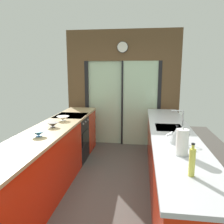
% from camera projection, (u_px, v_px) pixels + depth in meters
% --- Properties ---
extents(ground_plane, '(5.04, 7.60, 0.02)m').
position_uv_depth(ground_plane, '(112.00, 178.00, 3.79)').
color(ground_plane, '#4C4742').
extents(back_wall_unit, '(2.64, 0.12, 2.70)m').
position_uv_depth(back_wall_unit, '(122.00, 82.00, 5.25)').
color(back_wall_unit, brown).
rests_on(back_wall_unit, ground_plane).
extents(left_counter_run, '(0.62, 3.80, 0.92)m').
position_uv_depth(left_counter_run, '(48.00, 160.00, 3.36)').
color(left_counter_run, red).
rests_on(left_counter_run, ground_plane).
extents(right_counter_run, '(0.62, 3.80, 0.92)m').
position_uv_depth(right_counter_run, '(171.00, 162.00, 3.29)').
color(right_counter_run, red).
rests_on(right_counter_run, ground_plane).
extents(sink_faucet, '(0.19, 0.02, 0.28)m').
position_uv_depth(sink_faucet, '(181.00, 116.00, 3.39)').
color(sink_faucet, '#B7BABC').
rests_on(sink_faucet, right_counter_run).
extents(oven_range, '(0.60, 0.60, 0.92)m').
position_uv_depth(oven_range, '(71.00, 138.00, 4.45)').
color(oven_range, black).
rests_on(oven_range, ground_plane).
extents(mixing_bowl_near, '(0.19, 0.19, 0.08)m').
position_uv_depth(mixing_bowl_near, '(38.00, 133.00, 2.98)').
color(mixing_bowl_near, teal).
rests_on(mixing_bowl_near, left_counter_run).
extents(mixing_bowl_mid, '(0.18, 0.18, 0.08)m').
position_uv_depth(mixing_bowl_mid, '(53.00, 125.00, 3.45)').
color(mixing_bowl_mid, '#514C47').
rests_on(mixing_bowl_mid, left_counter_run).
extents(mixing_bowl_far, '(0.22, 0.22, 0.08)m').
position_uv_depth(mixing_bowl_far, '(63.00, 118.00, 3.89)').
color(mixing_bowl_far, silver).
rests_on(mixing_bowl_far, left_counter_run).
extents(kettle, '(0.27, 0.18, 0.23)m').
position_uv_depth(kettle, '(177.00, 135.00, 2.69)').
color(kettle, '#B7BABC').
rests_on(kettle, right_counter_run).
extents(soap_bottle, '(0.05, 0.05, 0.29)m').
position_uv_depth(soap_bottle, '(192.00, 162.00, 1.85)').
color(soap_bottle, '#D1CC4C').
rests_on(soap_bottle, right_counter_run).
extents(paper_towel_roll, '(0.14, 0.14, 0.30)m').
position_uv_depth(paper_towel_roll, '(182.00, 142.00, 2.31)').
color(paper_towel_roll, '#B7BABC').
rests_on(paper_towel_roll, right_counter_run).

